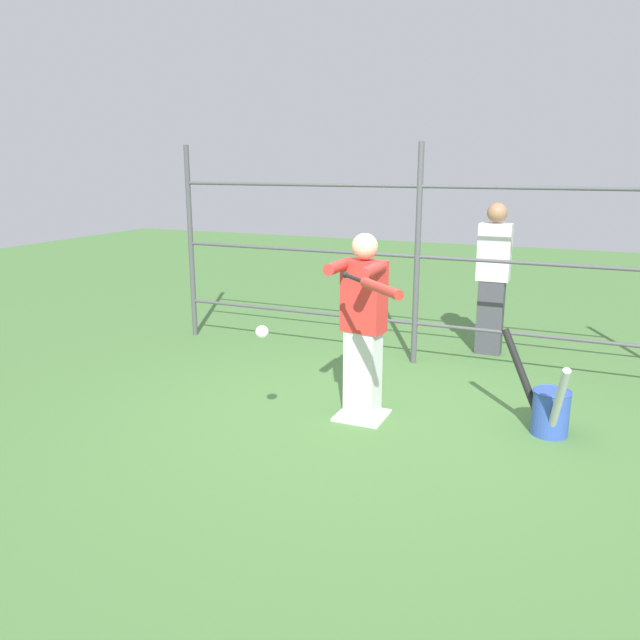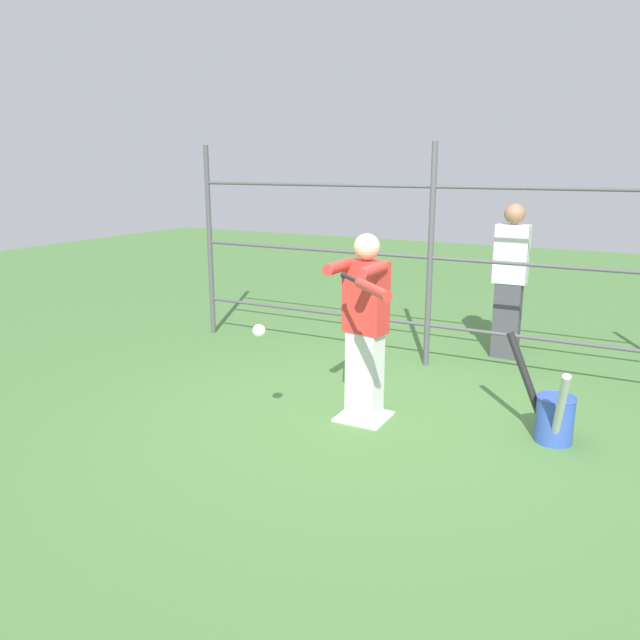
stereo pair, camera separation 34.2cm
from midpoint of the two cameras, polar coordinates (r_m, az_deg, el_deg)
name	(u,v)px [view 2 (the right image)]	position (r m, az deg, el deg)	size (l,w,h in m)	color
ground_plane	(364,417)	(5.28, 5.90, -8.88)	(24.00, 24.00, 0.00)	#4C7A3D
home_plate	(364,416)	(5.28, 5.90, -8.78)	(0.40, 0.40, 0.02)	white
fence_backstop	(430,258)	(6.45, 11.56, 5.59)	(5.62, 0.06, 2.27)	#4C4C51
batter	(365,322)	(5.01, 6.07, -0.19)	(0.39, 0.56, 1.53)	silver
baseball_bat_swinging	(369,287)	(4.07, 6.87, 2.98)	(0.64, 0.67, 0.08)	black
softball_in_flight	(259,331)	(4.50, -3.44, -1.01)	(0.10, 0.10, 0.10)	white
bat_bucket	(553,415)	(5.13, 22.35, -8.06)	(0.59, 0.68, 0.78)	#3351B2
bystander_behind_fence	(510,279)	(6.99, 18.32, 3.55)	(0.34, 0.21, 1.66)	#3F3F47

